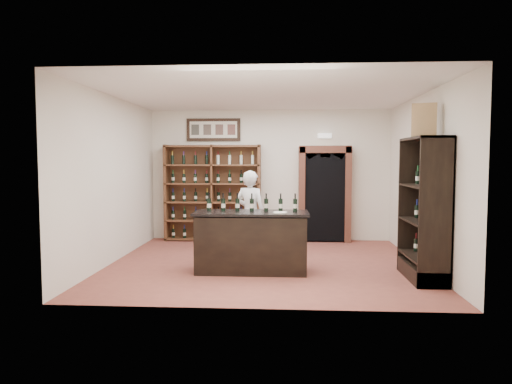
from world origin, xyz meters
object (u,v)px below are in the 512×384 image
wine_shelf (213,193)px  shopkeeper (250,214)px  wine_crate (424,120)px  counter_bottle_0 (209,204)px  side_cabinet (425,231)px  tasting_counter (251,242)px

wine_shelf → shopkeeper: (1.00, -1.75, -0.27)m
shopkeeper → wine_shelf: bearing=-38.7°
wine_shelf → wine_crate: (3.78, -3.18, 1.36)m
counter_bottle_0 → wine_crate: size_ratio=0.58×
wine_crate → shopkeeper: bearing=171.4°
counter_bottle_0 → wine_shelf: bearing=97.6°
counter_bottle_0 → shopkeeper: (0.62, 1.09, -0.28)m
shopkeeper → side_cabinet: bearing=174.1°
tasting_counter → shopkeeper: bearing=95.1°
side_cabinet → wine_crate: 1.71m
side_cabinet → wine_crate: wine_crate is taller
tasting_counter → shopkeeper: 1.23m
tasting_counter → side_cabinet: 2.75m
wine_shelf → counter_bottle_0: size_ratio=7.33×
side_cabinet → shopkeeper: (-2.83, 1.48, 0.07)m
tasting_counter → side_cabinet: size_ratio=0.85×
side_cabinet → tasting_counter: bearing=173.7°
tasting_counter → shopkeeper: (-0.10, 1.18, 0.33)m
wine_shelf → wine_crate: bearing=-40.0°
side_cabinet → shopkeeper: bearing=152.4°
side_cabinet → wine_shelf: bearing=139.8°
wine_shelf → counter_bottle_0: bearing=-82.4°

